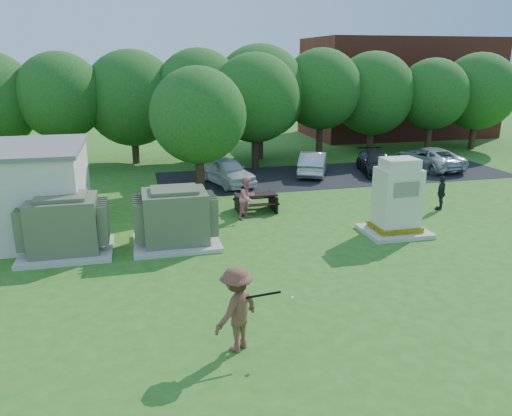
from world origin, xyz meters
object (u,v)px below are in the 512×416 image
object	(u,v)px
person_by_generator	(398,211)
car_silver_b	(429,158)
person_walking_right	(441,193)
car_silver_a	(313,163)
transformer_right	(175,218)
generator_cabinet	(397,201)
person_at_picnic	(247,198)
picnic_table	(256,200)
transformer_left	(64,226)
car_dark	(376,163)
car_white	(226,171)
batter	(237,309)

from	to	relation	value
person_by_generator	car_silver_b	xyz separation A→B (m)	(7.43, 9.77, -0.12)
person_walking_right	car_silver_a	world-z (taller)	person_walking_right
car_silver_b	person_by_generator	bearing A→B (deg)	46.74
transformer_right	person_walking_right	xyz separation A→B (m)	(11.62, 1.57, -0.21)
transformer_right	generator_cabinet	size ratio (longest dim) A/B	1.04
person_at_picnic	car_silver_b	world-z (taller)	person_at_picnic
picnic_table	person_at_picnic	size ratio (longest dim) A/B	1.03
picnic_table	person_walking_right	size ratio (longest dim) A/B	1.18
generator_cabinet	picnic_table	bearing A→B (deg)	137.65
transformer_left	transformer_right	world-z (taller)	same
transformer_left	car_silver_b	distance (m)	21.61
person_by_generator	car_dark	world-z (taller)	person_by_generator
car_white	car_silver_a	world-z (taller)	car_white
batter	car_white	distance (m)	15.69
person_by_generator	car_white	xyz separation A→B (m)	(-5.03, 8.92, -0.07)
car_silver_a	person_by_generator	bearing A→B (deg)	113.73
batter	person_by_generator	world-z (taller)	batter
transformer_left	transformer_right	bearing A→B (deg)	0.00
batter	generator_cabinet	bearing A→B (deg)	-177.64
generator_cabinet	batter	bearing A→B (deg)	-139.61
transformer_left	car_white	bearing A→B (deg)	49.95
transformer_left	generator_cabinet	xyz separation A→B (m)	(11.84, -0.78, 0.29)
generator_cabinet	car_silver_b	bearing A→B (deg)	52.55
picnic_table	car_silver_b	distance (m)	13.52
transformer_right	car_silver_b	bearing A→B (deg)	30.31
car_white	picnic_table	bearing A→B (deg)	-104.45
person_at_picnic	picnic_table	bearing A→B (deg)	18.34
person_walking_right	car_white	world-z (taller)	person_walking_right
transformer_left	person_by_generator	world-z (taller)	transformer_left
transformer_right	person_by_generator	world-z (taller)	transformer_right
batter	person_walking_right	size ratio (longest dim) A/B	1.32
person_by_generator	car_silver_a	size ratio (longest dim) A/B	0.39
batter	person_by_generator	distance (m)	10.07
transformer_right	car_dark	xyz separation A→B (m)	(12.22, 8.89, -0.36)
transformer_left	car_dark	distance (m)	18.23
person_at_picnic	car_dark	world-z (taller)	person_at_picnic
car_silver_b	transformer_right	bearing A→B (deg)	24.29
batter	person_walking_right	distance (m)	13.88
batter	person_at_picnic	distance (m)	9.74
batter	car_silver_b	bearing A→B (deg)	-170.76
generator_cabinet	person_walking_right	xyz separation A→B (m)	(3.48, 2.35, -0.50)
transformer_left	picnic_table	distance (m)	8.11
batter	person_walking_right	world-z (taller)	batter
person_by_generator	person_walking_right	world-z (taller)	person_by_generator
generator_cabinet	car_white	xyz separation A→B (m)	(-4.77, 9.19, -0.56)
generator_cabinet	car_silver_b	size ratio (longest dim) A/B	0.61
transformer_left	car_silver_b	world-z (taller)	transformer_left
generator_cabinet	car_dark	distance (m)	10.52
transformer_left	person_at_picnic	xyz separation A→B (m)	(6.84, 2.37, -0.09)
person_walking_right	batter	bearing A→B (deg)	-7.94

